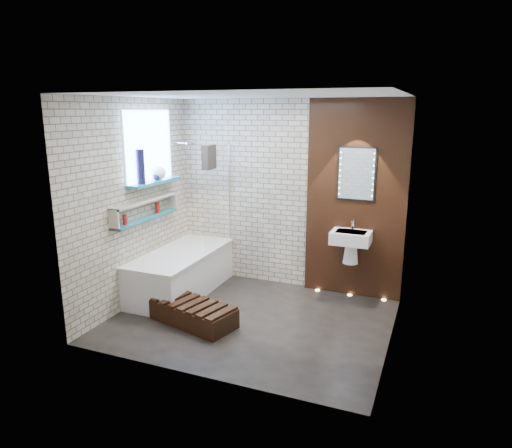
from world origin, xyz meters
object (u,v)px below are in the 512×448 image
at_px(bath_screen, 218,197).
at_px(led_mirror, 356,174).
at_px(bathtub, 181,272).
at_px(washbasin, 351,242).
at_px(walnut_step, 193,314).

relative_size(bath_screen, led_mirror, 2.00).
height_order(bathtub, led_mirror, led_mirror).
bearing_deg(washbasin, bathtub, -163.99).
relative_size(bath_screen, washbasin, 2.41).
bearing_deg(bath_screen, led_mirror, 10.66).
bearing_deg(washbasin, led_mirror, 90.00).
relative_size(bathtub, bath_screen, 1.24).
height_order(led_mirror, walnut_step, led_mirror).
height_order(bathtub, washbasin, washbasin).
relative_size(washbasin, walnut_step, 0.56).
xyz_separation_m(washbasin, walnut_step, (-1.55, -1.41, -0.67)).
xyz_separation_m(bathtub, washbasin, (2.17, 0.62, 0.50)).
xyz_separation_m(bathtub, bath_screen, (0.35, 0.44, 0.99)).
relative_size(bathtub, led_mirror, 2.49).
xyz_separation_m(led_mirror, walnut_step, (-1.55, -1.57, -1.54)).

